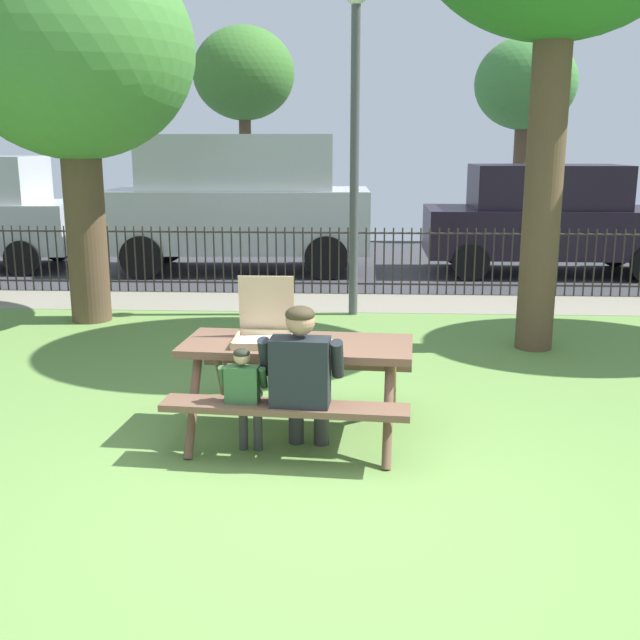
% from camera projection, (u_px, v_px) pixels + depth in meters
% --- Properties ---
extents(ground, '(28.00, 11.11, 0.02)m').
position_uv_depth(ground, '(328.00, 419.00, 6.46)').
color(ground, '#679045').
extents(cobblestone_walkway, '(28.00, 1.40, 0.01)m').
position_uv_depth(cobblestone_walkway, '(342.00, 303.00, 11.18)').
color(cobblestone_walkway, gray).
extents(street_asphalt, '(28.00, 6.71, 0.01)m').
position_uv_depth(street_asphalt, '(347.00, 262.00, 15.12)').
color(street_asphalt, '#38383D').
extents(picnic_table_foreground, '(1.91, 1.61, 0.79)m').
position_uv_depth(picnic_table_foreground, '(298.00, 363.00, 5.96)').
color(picnic_table_foreground, brown).
rests_on(picnic_table_foreground, ground).
extents(pizza_box_open, '(0.45, 0.49, 0.50)m').
position_uv_depth(pizza_box_open, '(265.00, 326.00, 5.94)').
color(pizza_box_open, tan).
rests_on(pizza_box_open, picnic_table_foreground).
extents(pizza_slice_on_table, '(0.20, 0.20, 0.02)m').
position_uv_depth(pizza_slice_on_table, '(327.00, 342.00, 5.90)').
color(pizza_slice_on_table, '#E9CE66').
rests_on(pizza_slice_on_table, picnic_table_foreground).
extents(adult_at_table, '(0.62, 0.61, 1.19)m').
position_uv_depth(adult_at_table, '(302.00, 375.00, 5.45)').
color(adult_at_table, '#303030').
rests_on(adult_at_table, ground).
extents(child_at_table, '(0.36, 0.35, 0.87)m').
position_uv_depth(child_at_table, '(245.00, 392.00, 5.51)').
color(child_at_table, '#393939').
rests_on(child_at_table, ground).
extents(iron_fence_streetside, '(20.48, 0.03, 1.04)m').
position_uv_depth(iron_fence_streetside, '(343.00, 260.00, 11.74)').
color(iron_fence_streetside, '#2D2823').
rests_on(iron_fence_streetside, ground).
extents(lamp_post_walkway, '(0.28, 0.28, 4.28)m').
position_uv_depth(lamp_post_walkway, '(355.00, 120.00, 9.83)').
color(lamp_post_walkway, '#4C4C51').
rests_on(lamp_post_walkway, ground).
extents(tree_near_table, '(2.99, 2.99, 4.78)m').
position_uv_depth(tree_near_table, '(74.00, 54.00, 9.29)').
color(tree_near_table, brown).
rests_on(tree_near_table, ground).
extents(parked_car_left, '(4.78, 2.23, 2.46)m').
position_uv_depth(parked_car_left, '(239.00, 200.00, 13.72)').
color(parked_car_left, '#B8B9C2').
rests_on(parked_car_left, ground).
extents(parked_car_center, '(4.41, 1.93, 1.94)m').
position_uv_depth(parked_car_center, '(548.00, 218.00, 13.50)').
color(parked_car_center, black).
rests_on(parked_car_center, ground).
extents(far_tree_midleft, '(2.50, 2.50, 5.12)m').
position_uv_depth(far_tree_midleft, '(244.00, 75.00, 18.54)').
color(far_tree_midleft, brown).
rests_on(far_tree_midleft, ground).
extents(far_tree_center, '(2.45, 2.45, 4.83)m').
position_uv_depth(far_tree_center, '(525.00, 87.00, 18.24)').
color(far_tree_center, brown).
rests_on(far_tree_center, ground).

